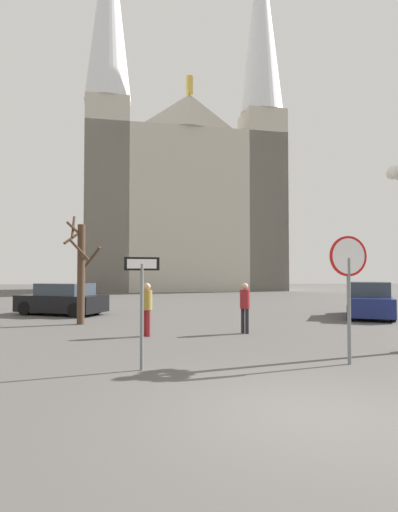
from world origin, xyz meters
TOP-DOWN VIEW (x-y plane):
  - ground_plane at (0.00, 0.00)m, footprint 120.00×120.00m
  - cathedral at (-0.80, 38.73)m, footprint 21.48×13.84m
  - stop_sign at (1.98, 3.07)m, footprint 0.88×0.18m
  - one_way_arrow_sign at (-2.49, 2.78)m, footprint 0.71×0.26m
  - bare_tree at (-5.39, 10.35)m, footprint 1.45×1.34m
  - parked_car_near_navy at (6.72, 12.05)m, footprint 3.32×4.57m
  - parked_car_far_black at (-7.00, 13.93)m, footprint 4.40×3.27m
  - pedestrian_walking at (-2.67, 7.23)m, footprint 0.32×0.32m
  - pedestrian_standing at (0.47, 7.64)m, footprint 0.32×0.32m

SIDE VIEW (x-z plane):
  - ground_plane at x=0.00m, z-range 0.00..0.00m
  - parked_car_far_black at x=-7.00m, z-range -0.04..1.42m
  - parked_car_near_navy at x=6.72m, z-range -0.05..1.50m
  - pedestrian_standing at x=0.47m, z-range 0.17..1.80m
  - pedestrian_walking at x=-2.67m, z-range 0.17..1.82m
  - one_way_arrow_sign at x=-2.49m, z-range 0.36..2.67m
  - stop_sign at x=1.98m, z-range 0.59..3.38m
  - bare_tree at x=-5.39m, z-range 0.01..4.17m
  - cathedral at x=-0.80m, z-range -7.99..31.24m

